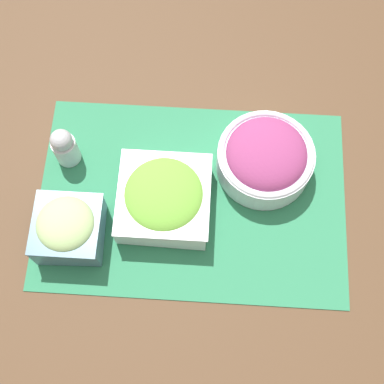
% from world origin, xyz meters
% --- Properties ---
extents(ground_plane, '(3.00, 3.00, 0.00)m').
position_xyz_m(ground_plane, '(0.00, 0.00, 0.00)').
color(ground_plane, '#513823').
extents(placemat, '(0.58, 0.39, 0.00)m').
position_xyz_m(placemat, '(0.00, 0.00, 0.00)').
color(placemat, '#2D7A51').
rests_on(placemat, ground_plane).
extents(lettuce_bowl, '(0.17, 0.17, 0.08)m').
position_xyz_m(lettuce_bowl, '(0.05, 0.02, 0.04)').
color(lettuce_bowl, white).
rests_on(lettuce_bowl, placemat).
extents(onion_bowl, '(0.18, 0.18, 0.09)m').
position_xyz_m(onion_bowl, '(-0.13, -0.07, 0.05)').
color(onion_bowl, silver).
rests_on(onion_bowl, placemat).
extents(cucumber_bowl, '(0.12, 0.12, 0.09)m').
position_xyz_m(cucumber_bowl, '(0.21, 0.09, 0.05)').
color(cucumber_bowl, slate).
rests_on(cucumber_bowl, placemat).
extents(pepper_shaker, '(0.05, 0.05, 0.09)m').
position_xyz_m(pepper_shaker, '(0.24, -0.07, 0.05)').
color(pepper_shaker, silver).
rests_on(pepper_shaker, placemat).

